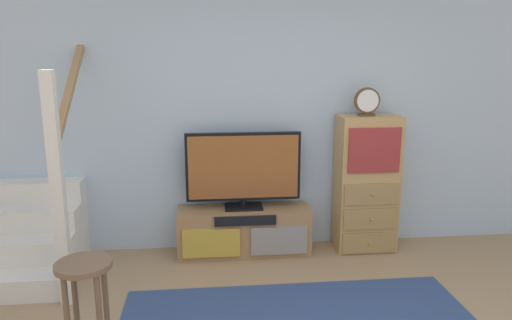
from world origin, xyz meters
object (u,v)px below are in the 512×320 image
object	(u,v)px
side_cabinet	(366,184)
bar_stool_near	(85,289)
media_console	(244,231)
desk_clock	(367,102)
television	(243,169)

from	to	relation	value
side_cabinet	bar_stool_near	size ratio (longest dim) A/B	1.94
media_console	desk_clock	size ratio (longest dim) A/B	4.79
bar_stool_near	media_console	bearing A→B (deg)	55.46
media_console	side_cabinet	size ratio (longest dim) A/B	0.95
media_console	television	distance (m)	0.62
television	media_console	bearing A→B (deg)	-90.00
television	desk_clock	bearing A→B (deg)	-1.41
side_cabinet	desk_clock	distance (m)	0.80
desk_clock	bar_stool_near	size ratio (longest dim) A/B	0.39
television	bar_stool_near	xyz separation A→B (m)	(-1.09, -1.61, -0.33)
side_cabinet	desk_clock	bearing A→B (deg)	-159.87
side_cabinet	television	bearing A→B (deg)	179.35
media_console	bar_stool_near	xyz separation A→B (m)	(-1.09, -1.59, 0.29)
media_console	bar_stool_near	bearing A→B (deg)	-124.54
television	side_cabinet	bearing A→B (deg)	-0.65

